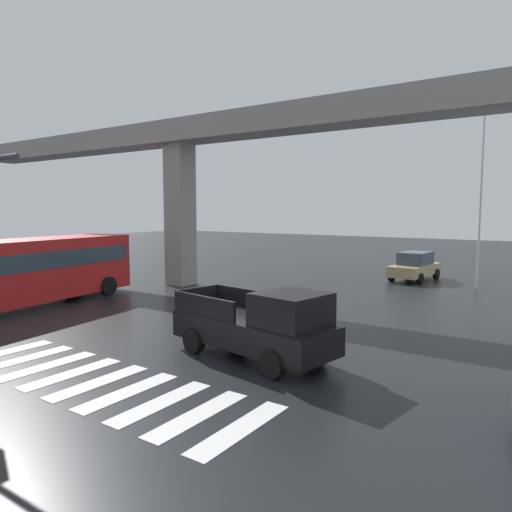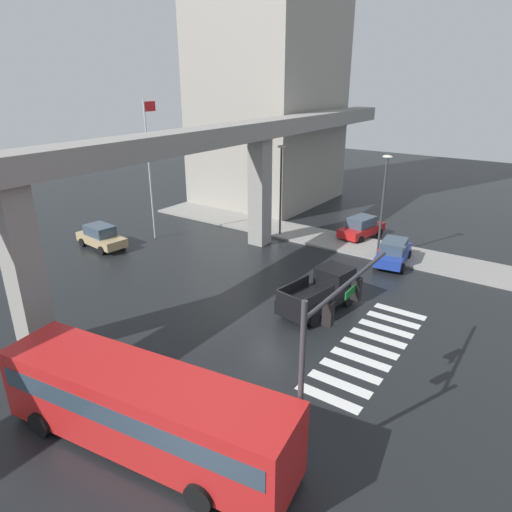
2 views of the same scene
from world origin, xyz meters
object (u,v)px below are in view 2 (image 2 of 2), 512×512
object	(u,v)px
city_bus	(143,406)
street_lamp_near_corner	(384,195)
street_lamp_mid_block	(281,180)
flagpole	(150,162)
sedan_blue	(393,252)
sedan_tan	(101,237)
traffic_signal_mast	(329,331)
pickup_truck	(322,292)
sedan_red	(361,227)
fire_hydrant	(379,254)

from	to	relation	value
city_bus	street_lamp_near_corner	xyz separation A→B (m)	(21.93, 0.06, 2.83)
street_lamp_mid_block	flagpole	xyz separation A→B (m)	(-6.18, 7.88, 1.52)
sedan_blue	flagpole	xyz separation A→B (m)	(-5.55, 17.46, 5.22)
street_lamp_mid_block	sedan_tan	bearing A→B (deg)	136.38
traffic_signal_mast	flagpole	distance (m)	24.19
city_bus	street_lamp_near_corner	bearing A→B (deg)	0.15
traffic_signal_mast	street_lamp_near_corner	size ratio (longest dim) A/B	0.90
city_bus	street_lamp_near_corner	world-z (taller)	street_lamp_near_corner
street_lamp_mid_block	pickup_truck	bearing A→B (deg)	-137.37
sedan_tan	flagpole	distance (m)	6.73
pickup_truck	sedan_blue	world-z (taller)	pickup_truck
sedan_blue	street_lamp_mid_block	xyz separation A→B (m)	(0.63, 9.59, 3.70)
pickup_truck	sedan_red	size ratio (longest dim) A/B	1.17
traffic_signal_mast	street_lamp_mid_block	world-z (taller)	street_lamp_mid_block
city_bus	fire_hydrant	xyz separation A→B (m)	(21.53, -0.22, -1.29)
street_lamp_near_corner	fire_hydrant	size ratio (longest dim) A/B	8.52
sedan_blue	street_lamp_mid_block	size ratio (longest dim) A/B	0.62
street_lamp_near_corner	city_bus	bearing A→B (deg)	-179.85
city_bus	traffic_signal_mast	size ratio (longest dim) A/B	1.70
street_lamp_near_corner	sedan_blue	bearing A→B (deg)	-115.45
street_lamp_near_corner	street_lamp_mid_block	size ratio (longest dim) A/B	1.00
city_bus	sedan_blue	distance (m)	21.36
traffic_signal_mast	city_bus	bearing A→B (deg)	128.77
street_lamp_mid_block	fire_hydrant	world-z (taller)	street_lamp_mid_block
pickup_truck	flagpole	world-z (taller)	flagpole
city_bus	pickup_truck	bearing A→B (deg)	-1.00
sedan_blue	sedan_red	bearing A→B (deg)	45.32
sedan_tan	street_lamp_near_corner	distance (m)	20.83
sedan_blue	sedan_tan	distance (m)	21.37
city_bus	flagpole	bearing A→B (deg)	45.81
fire_hydrant	city_bus	bearing A→B (deg)	179.41
sedan_red	fire_hydrant	xyz separation A→B (m)	(-3.70, -2.93, -0.42)
city_bus	traffic_signal_mast	world-z (taller)	traffic_signal_mast
street_lamp_near_corner	flagpole	size ratio (longest dim) A/B	0.69
sedan_tan	traffic_signal_mast	distance (m)	24.33
sedan_blue	sedan_red	world-z (taller)	same
street_lamp_mid_block	city_bus	bearing A→B (deg)	-159.22
fire_hydrant	sedan_red	bearing A→B (deg)	38.38
sedan_blue	street_lamp_near_corner	size ratio (longest dim) A/B	0.62
traffic_signal_mast	street_lamp_mid_block	bearing A→B (deg)	35.95
city_bus	sedan_red	bearing A→B (deg)	6.14
sedan_red	fire_hydrant	size ratio (longest dim) A/B	5.36
pickup_truck	sedan_blue	bearing A→B (deg)	-6.88
sedan_tan	traffic_signal_mast	bearing A→B (deg)	-109.45
sedan_tan	street_lamp_near_corner	world-z (taller)	street_lamp_near_corner
sedan_blue	street_lamp_near_corner	world-z (taller)	street_lamp_near_corner
city_bus	sedan_tan	distance (m)	21.50
sedan_tan	street_lamp_mid_block	size ratio (longest dim) A/B	0.61
pickup_truck	fire_hydrant	size ratio (longest dim) A/B	6.29
pickup_truck	sedan_red	xyz separation A→B (m)	(12.59, 2.93, -0.14)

